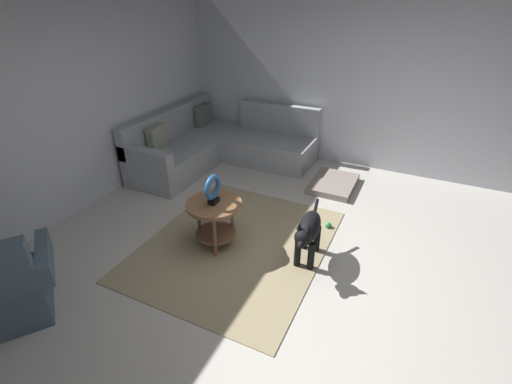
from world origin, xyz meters
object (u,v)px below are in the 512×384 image
at_px(side_table, 215,213).
at_px(torus_sculpture, 213,189).
at_px(armchair, 4,290).
at_px(dog_bed_mat, 333,184).
at_px(dog_toy_ball, 328,225).
at_px(sectional_couch, 218,146).
at_px(dog, 308,231).

relative_size(side_table, torus_sculpture, 1.84).
xyz_separation_m(armchair, torus_sculpture, (1.67, -1.03, 0.39)).
bearing_deg(dog_bed_mat, dog_toy_ball, -168.09).
xyz_separation_m(dog_bed_mat, dog_toy_ball, (-1.07, -0.22, -0.01)).
distance_m(sectional_couch, dog, 2.76).
bearing_deg(dog_toy_ball, dog, 175.97).
distance_m(sectional_couch, dog_toy_ball, 2.43).
relative_size(sectional_couch, torus_sculpture, 6.90).
relative_size(dog_bed_mat, dog, 0.94).
bearing_deg(dog, torus_sculpture, 3.02).
height_order(dog, dog_toy_ball, dog).
bearing_deg(torus_sculpture, dog, -80.77).
bearing_deg(dog, side_table, 3.02).
xyz_separation_m(dog_bed_mat, dog, (-1.76, -0.18, 0.33)).
bearing_deg(torus_sculpture, side_table, 86.42).
distance_m(sectional_couch, side_table, 2.23).
bearing_deg(side_table, sectional_couch, 30.02).
relative_size(sectional_couch, dog, 2.65).
xyz_separation_m(side_table, torus_sculpture, (-0.00, -0.00, 0.29)).
bearing_deg(dog_toy_ball, side_table, 129.02).
bearing_deg(side_table, dog, -80.77).
distance_m(dog, dog_toy_ball, 0.77).
height_order(side_table, dog, dog).
relative_size(torus_sculpture, dog_toy_ball, 4.26).
relative_size(armchair, side_table, 1.67).
bearing_deg(dog_bed_mat, side_table, 156.65).
relative_size(dog_bed_mat, dog_toy_ball, 10.46).
bearing_deg(side_table, torus_sculpture, -93.58).
bearing_deg(armchair, side_table, 4.51).
distance_m(armchair, dog, 2.75).
distance_m(sectional_couch, dog_bed_mat, 1.96).
height_order(armchair, dog_toy_ball, armchair).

